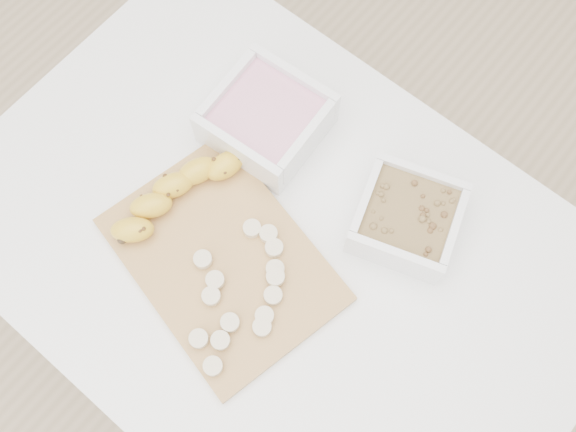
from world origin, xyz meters
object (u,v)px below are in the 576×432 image
Objects in this scene: bowl_granola at (407,218)px; banana at (174,195)px; cutting_board at (222,259)px; bowl_yogurt at (267,119)px; table at (277,260)px.

bowl_granola is 0.36m from banana.
cutting_board is (-0.18, -0.22, -0.03)m from bowl_granola.
bowl_granola is at bearing 51.01° from cutting_board.
cutting_board is at bearing -66.85° from bowl_yogurt.
bowl_granola is 0.29m from cutting_board.
banana is (-0.30, -0.20, -0.00)m from bowl_granola.
bowl_granola is (0.14, 0.15, 0.13)m from table.
cutting_board is (-0.04, -0.07, 0.10)m from table.
bowl_yogurt is 0.27m from bowl_granola.
bowl_yogurt is 0.19m from banana.
banana is (-0.03, -0.19, -0.01)m from bowl_yogurt.
bowl_yogurt is at bearing 113.15° from cutting_board.
cutting_board is at bearing -128.99° from bowl_granola.
cutting_board is 0.12m from banana.
banana reaches higher than cutting_board.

